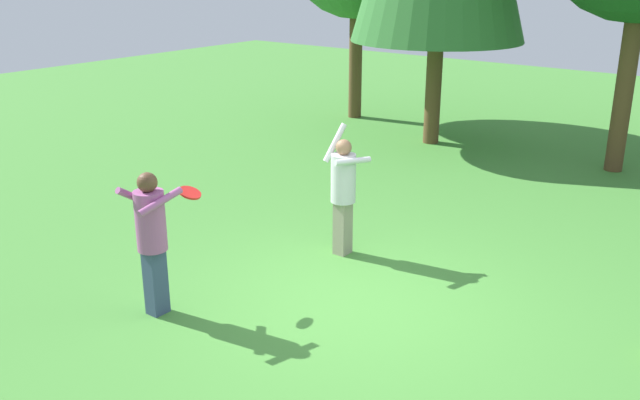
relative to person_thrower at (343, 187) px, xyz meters
name	(u,v)px	position (x,y,z in m)	size (l,w,h in m)	color
ground_plane	(355,306)	(1.04, -1.17, -0.98)	(40.00, 40.00, 0.00)	#478C38
person_thrower	(343,187)	(0.00, 0.00, 0.00)	(0.60, 0.60, 1.81)	gray
person_catcher	(151,232)	(-0.70, -2.71, 0.04)	(0.49, 0.60, 1.71)	#38476B
frisbee	(190,193)	(-0.69, -2.12, 0.34)	(0.32, 0.33, 0.12)	red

